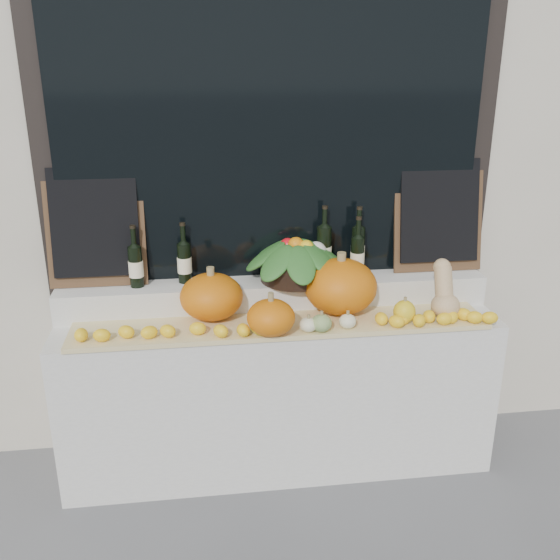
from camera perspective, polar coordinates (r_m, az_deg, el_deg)
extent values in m
cube|color=beige|center=(3.73, -1.74, 21.00)|extent=(7.00, 0.90, 4.50)
cube|color=black|center=(3.29, -0.83, 15.00)|extent=(2.40, 0.04, 2.10)
cube|color=black|center=(3.26, -0.77, 14.95)|extent=(2.20, 0.02, 2.00)
cube|color=silver|center=(3.48, -0.17, -10.12)|extent=(2.30, 0.55, 0.88)
cube|color=silver|center=(3.39, -0.50, -1.23)|extent=(2.30, 0.25, 0.16)
cube|color=tan|center=(3.16, 0.12, -4.18)|extent=(2.10, 0.32, 0.02)
ellipsoid|color=orange|center=(3.19, -6.28, -1.52)|extent=(0.39, 0.39, 0.24)
ellipsoid|color=orange|center=(3.25, 5.56, -0.57)|extent=(0.41, 0.41, 0.29)
ellipsoid|color=orange|center=(3.00, -0.83, -3.45)|extent=(0.28, 0.28, 0.18)
ellipsoid|color=tan|center=(3.31, 14.88, -2.30)|extent=(0.15, 0.15, 0.13)
cylinder|color=tan|center=(3.31, 14.73, -0.21)|extent=(0.09, 0.14, 0.18)
sphere|color=tan|center=(3.32, 14.59, 1.16)|extent=(0.09, 0.09, 0.09)
ellipsoid|color=#2B641E|center=(3.06, 3.80, -3.95)|extent=(0.10, 0.10, 0.09)
cylinder|color=olive|center=(3.04, 3.83, -3.00)|extent=(0.02, 0.02, 0.02)
ellipsoid|color=#2B641E|center=(3.05, -1.86, -3.93)|extent=(0.11, 0.11, 0.10)
cylinder|color=olive|center=(3.03, -1.88, -2.91)|extent=(0.02, 0.02, 0.02)
ellipsoid|color=#EDE7BD|center=(3.06, 2.62, -4.11)|extent=(0.09, 0.09, 0.07)
cylinder|color=olive|center=(3.04, 2.63, -3.31)|extent=(0.02, 0.02, 0.02)
ellipsoid|color=yellow|center=(3.01, -1.74, -3.89)|extent=(0.12, 0.12, 0.13)
cylinder|color=olive|center=(2.98, -1.76, -2.57)|extent=(0.02, 0.02, 0.02)
ellipsoid|color=#EDE7BD|center=(3.11, 6.20, -3.77)|extent=(0.09, 0.09, 0.07)
cylinder|color=olive|center=(3.09, 6.24, -2.96)|extent=(0.02, 0.02, 0.02)
ellipsoid|color=yellow|center=(3.21, 11.30, -2.85)|extent=(0.11, 0.11, 0.12)
cylinder|color=olive|center=(3.18, 11.39, -1.69)|extent=(0.02, 0.02, 0.02)
cylinder|color=black|center=(3.34, 1.45, 0.99)|extent=(0.38, 0.38, 0.12)
cylinder|color=black|center=(3.32, -13.04, 1.19)|extent=(0.07, 0.07, 0.22)
cylinder|color=black|center=(3.27, -13.25, 3.81)|extent=(0.03, 0.03, 0.10)
cylinder|color=white|center=(3.32, -13.02, 1.03)|extent=(0.08, 0.08, 0.08)
cylinder|color=black|center=(3.25, -13.33, 4.75)|extent=(0.03, 0.03, 0.02)
cylinder|color=black|center=(3.33, -8.73, 1.55)|extent=(0.07, 0.07, 0.21)
cylinder|color=black|center=(3.29, -8.87, 4.13)|extent=(0.03, 0.03, 0.10)
cylinder|color=white|center=(3.34, -8.72, 1.39)|extent=(0.08, 0.08, 0.08)
cylinder|color=black|center=(3.27, -8.93, 5.07)|extent=(0.03, 0.03, 0.02)
cylinder|color=black|center=(3.38, 4.03, 2.59)|extent=(0.08, 0.08, 0.28)
cylinder|color=black|center=(3.33, 4.11, 5.71)|extent=(0.03, 0.03, 0.10)
cylinder|color=white|center=(3.38, 4.03, 2.43)|extent=(0.08, 0.08, 0.08)
cylinder|color=black|center=(3.31, 4.13, 6.64)|extent=(0.03, 0.03, 0.02)
cylinder|color=black|center=(3.42, 7.12, 2.62)|extent=(0.07, 0.07, 0.27)
cylinder|color=black|center=(3.37, 7.25, 5.61)|extent=(0.03, 0.03, 0.10)
cylinder|color=white|center=(3.42, 7.11, 2.46)|extent=(0.08, 0.08, 0.08)
cylinder|color=black|center=(3.36, 7.30, 6.53)|extent=(0.03, 0.03, 0.02)
cylinder|color=black|center=(3.38, 7.07, 2.02)|extent=(0.07, 0.07, 0.23)
cylinder|color=black|center=(3.33, 7.19, 4.69)|extent=(0.03, 0.03, 0.10)
cylinder|color=white|center=(3.38, 7.07, 1.86)|extent=(0.08, 0.08, 0.08)
cylinder|color=black|center=(3.32, 7.24, 5.62)|extent=(0.03, 0.03, 0.02)
cube|color=#4C331E|center=(3.36, -16.52, 4.65)|extent=(0.50, 0.13, 0.61)
cube|color=black|center=(3.33, -16.61, 5.07)|extent=(0.44, 0.12, 0.55)
cube|color=#4C331E|center=(3.56, 14.27, 5.74)|extent=(0.50, 0.13, 0.61)
cube|color=black|center=(3.54, 14.40, 6.14)|extent=(0.44, 0.12, 0.55)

